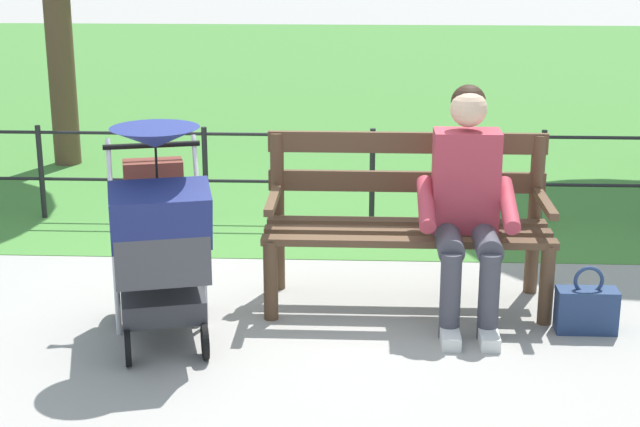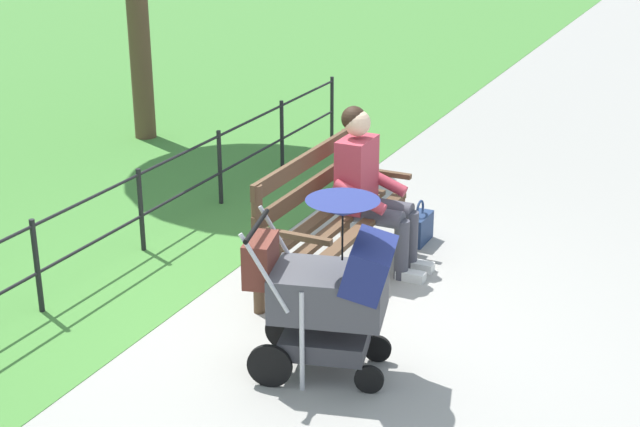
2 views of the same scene
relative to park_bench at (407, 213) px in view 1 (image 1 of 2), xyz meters
name	(u,v)px [view 1 (image 1 of 2)]	position (x,y,z in m)	size (l,w,h in m)	color
ground_plane	(266,305)	(0.80, 0.12, -0.53)	(60.00, 60.00, 0.00)	#9E9B93
grass_lawn	(327,78)	(0.80, -8.68, -0.52)	(40.00, 16.00, 0.01)	#478438
park_bench	(407,213)	(0.00, 0.00, 0.00)	(1.60, 0.61, 0.96)	brown
person_on_bench	(467,199)	(-0.31, 0.22, 0.15)	(0.53, 0.74, 1.28)	#42424C
stroller	(159,232)	(1.28, 0.63, 0.07)	(0.70, 0.98, 1.15)	black
handbag	(586,309)	(-0.95, 0.42, -0.40)	(0.32, 0.14, 0.37)	navy
park_fence	(357,166)	(0.30, -1.55, -0.10)	(8.56, 0.04, 0.70)	black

